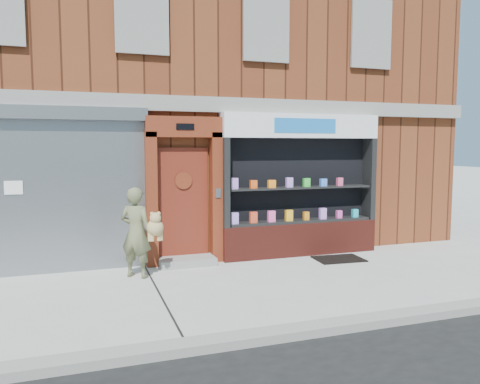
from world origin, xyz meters
name	(u,v)px	position (x,y,z in m)	size (l,w,h in m)	color
ground	(253,286)	(0.00, 0.00, 0.00)	(80.00, 80.00, 0.00)	#9E9E99
curb	(313,329)	(0.00, -2.15, 0.06)	(60.00, 0.30, 0.12)	gray
building	(179,86)	(0.00, 5.99, 4.00)	(12.00, 8.16, 8.00)	#602A16
shutter_bay	(62,180)	(-3.00, 1.93, 1.72)	(3.10, 0.30, 3.04)	gray
red_door_bay	(184,191)	(-0.75, 1.86, 1.46)	(1.52, 0.58, 2.90)	#5C200F
pharmacy_bay	(300,191)	(1.75, 1.81, 1.37)	(3.50, 0.41, 3.00)	maroon
woman	(138,232)	(-1.75, 1.14, 0.82)	(0.81, 0.66, 1.62)	#616542
doormat	(339,259)	(2.31, 1.13, 0.01)	(0.98, 0.68, 0.02)	black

